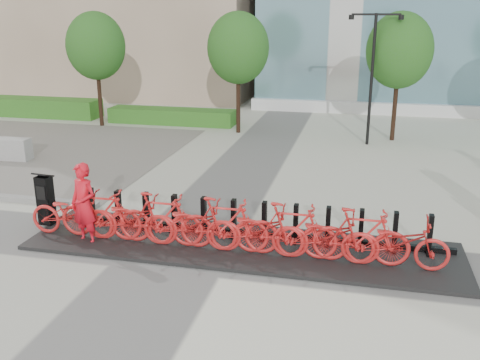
% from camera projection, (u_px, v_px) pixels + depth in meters
% --- Properties ---
extents(ground, '(120.00, 120.00, 0.00)m').
position_uv_depth(ground, '(181.00, 248.00, 11.91)').
color(ground, beige).
extents(hedge_a, '(10.00, 1.40, 0.90)m').
position_uv_depth(hedge_a, '(7.00, 106.00, 27.33)').
color(hedge_a, '#225C19').
rests_on(hedge_a, ground).
extents(hedge_b, '(6.00, 1.20, 0.70)m').
position_uv_depth(hedge_b, '(172.00, 116.00, 25.15)').
color(hedge_b, '#225C19').
rests_on(hedge_b, ground).
extents(tree_0, '(2.60, 2.60, 5.10)m').
position_uv_depth(tree_0, '(96.00, 46.00, 23.71)').
color(tree_0, black).
rests_on(tree_0, ground).
extents(tree_1, '(2.60, 2.60, 5.10)m').
position_uv_depth(tree_1, '(238.00, 48.00, 22.31)').
color(tree_1, black).
rests_on(tree_1, ground).
extents(tree_2, '(2.60, 2.60, 5.10)m').
position_uv_depth(tree_2, '(400.00, 51.00, 20.92)').
color(tree_2, black).
rests_on(tree_2, ground).
extents(streetlamp, '(2.00, 0.20, 5.00)m').
position_uv_depth(streetlamp, '(373.00, 64.00, 20.34)').
color(streetlamp, black).
rests_on(streetlamp, ground).
extents(dock_pad, '(9.60, 2.40, 0.08)m').
position_uv_depth(dock_pad, '(241.00, 246.00, 11.90)').
color(dock_pad, black).
rests_on(dock_pad, ground).
extents(dock_rail_posts, '(8.02, 0.50, 0.85)m').
position_uv_depth(dock_rail_posts, '(248.00, 219.00, 12.19)').
color(dock_rail_posts, black).
rests_on(dock_rail_posts, dock_pad).
extents(bike_0, '(2.04, 0.71, 1.07)m').
position_uv_depth(bike_0, '(72.00, 213.00, 12.24)').
color(bike_0, red).
rests_on(bike_0, dock_pad).
extents(bike_1, '(1.98, 0.56, 1.19)m').
position_uv_depth(bike_1, '(101.00, 214.00, 12.07)').
color(bike_1, red).
rests_on(bike_1, dock_pad).
extents(bike_2, '(2.04, 0.71, 1.07)m').
position_uv_depth(bike_2, '(130.00, 219.00, 11.93)').
color(bike_2, red).
rests_on(bike_2, dock_pad).
extents(bike_3, '(1.98, 0.56, 1.19)m').
position_uv_depth(bike_3, '(161.00, 219.00, 11.76)').
color(bike_3, red).
rests_on(bike_3, dock_pad).
extents(bike_4, '(2.04, 0.71, 1.07)m').
position_uv_depth(bike_4, '(192.00, 224.00, 11.62)').
color(bike_4, red).
rests_on(bike_4, dock_pad).
extents(bike_5, '(1.98, 0.56, 1.19)m').
position_uv_depth(bike_5, '(224.00, 224.00, 11.45)').
color(bike_5, red).
rests_on(bike_5, dock_pad).
extents(bike_6, '(2.04, 0.71, 1.07)m').
position_uv_depth(bike_6, '(257.00, 230.00, 11.31)').
color(bike_6, red).
rests_on(bike_6, dock_pad).
extents(bike_7, '(1.98, 0.56, 1.19)m').
position_uv_depth(bike_7, '(290.00, 230.00, 11.14)').
color(bike_7, red).
rests_on(bike_7, dock_pad).
extents(bike_8, '(2.04, 0.71, 1.07)m').
position_uv_depth(bike_8, '(325.00, 236.00, 11.00)').
color(bike_8, red).
rests_on(bike_8, dock_pad).
extents(bike_9, '(1.98, 0.56, 1.19)m').
position_uv_depth(bike_9, '(361.00, 237.00, 10.83)').
color(bike_9, red).
rests_on(bike_9, dock_pad).
extents(bike_10, '(2.04, 0.71, 1.07)m').
position_uv_depth(bike_10, '(398.00, 242.00, 10.70)').
color(bike_10, red).
rests_on(bike_10, dock_pad).
extents(kiosk, '(0.44, 0.38, 1.32)m').
position_uv_depth(kiosk, '(45.00, 199.00, 12.89)').
color(kiosk, black).
rests_on(kiosk, dock_pad).
extents(worker_red, '(0.80, 0.65, 1.89)m').
position_uv_depth(worker_red, '(84.00, 204.00, 11.86)').
color(worker_red, red).
rests_on(worker_red, ground).
extents(jersey_barrier, '(2.01, 0.65, 0.77)m').
position_uv_depth(jersey_barrier, '(3.00, 149.00, 19.01)').
color(jersey_barrier, '#A5A5A5').
rests_on(jersey_barrier, ground).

